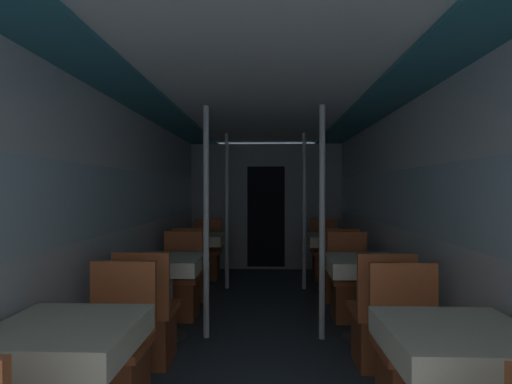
{
  "coord_description": "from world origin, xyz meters",
  "views": [
    {
      "loc": [
        0.04,
        -1.19,
        1.38
      ],
      "look_at": [
        -0.07,
        2.53,
        1.35
      ],
      "focal_mm": 28.0,
      "sensor_mm": 36.0,
      "label": 1
    }
  ],
  "objects": [
    {
      "name": "chair_left_far_2",
      "position": [
        -0.91,
        4.87,
        0.28
      ],
      "size": [
        0.43,
        0.43,
        0.9
      ],
      "rotation": [
        0.0,
        0.0,
        3.14
      ],
      "color": "brown",
      "rests_on": "ground_plane"
    },
    {
      "name": "support_pole_right_1",
      "position": [
        0.53,
        2.48,
        1.07
      ],
      "size": [
        0.06,
        0.06,
        2.14
      ],
      "color": "silver",
      "rests_on": "ground_plane"
    },
    {
      "name": "ceiling_panel",
      "position": [
        0.0,
        2.73,
        2.18
      ],
      "size": [
        2.62,
        8.27,
        0.07
      ],
      "color": "silver",
      "rests_on": "wall_left"
    },
    {
      "name": "wall_right",
      "position": [
        1.31,
        2.73,
        1.1
      ],
      "size": [
        0.05,
        8.27,
        2.14
      ],
      "color": "silver",
      "rests_on": "ground_plane"
    },
    {
      "name": "dining_table_right_1",
      "position": [
        0.91,
        2.48,
        0.62
      ],
      "size": [
        0.65,
        0.65,
        0.74
      ],
      "color": "#4C4C51",
      "rests_on": "ground_plane"
    },
    {
      "name": "chair_right_near_2",
      "position": [
        0.91,
        3.74,
        0.28
      ],
      "size": [
        0.43,
        0.43,
        0.9
      ],
      "color": "brown",
      "rests_on": "ground_plane"
    },
    {
      "name": "wall_left",
      "position": [
        -1.31,
        2.73,
        1.1
      ],
      "size": [
        0.05,
        8.27,
        2.14
      ],
      "color": "silver",
      "rests_on": "ground_plane"
    },
    {
      "name": "chair_left_far_1",
      "position": [
        -0.91,
        3.04,
        0.28
      ],
      "size": [
        0.43,
        0.43,
        0.9
      ],
      "rotation": [
        0.0,
        0.0,
        3.14
      ],
      "color": "brown",
      "rests_on": "ground_plane"
    },
    {
      "name": "support_pole_left_1",
      "position": [
        -0.53,
        2.48,
        1.07
      ],
      "size": [
        0.06,
        0.06,
        2.14
      ],
      "color": "silver",
      "rests_on": "ground_plane"
    },
    {
      "name": "chair_left_far_0",
      "position": [
        -0.91,
        1.21,
        0.28
      ],
      "size": [
        0.43,
        0.43,
        0.9
      ],
      "rotation": [
        0.0,
        0.0,
        3.14
      ],
      "color": "brown",
      "rests_on": "ground_plane"
    },
    {
      "name": "dining_table_left_0",
      "position": [
        -0.91,
        0.64,
        0.62
      ],
      "size": [
        0.65,
        0.65,
        0.74
      ],
      "color": "#4C4C51",
      "rests_on": "ground_plane"
    },
    {
      "name": "dining_table_left_1",
      "position": [
        -0.91,
        2.48,
        0.62
      ],
      "size": [
        0.65,
        0.65,
        0.74
      ],
      "color": "#4C4C51",
      "rests_on": "ground_plane"
    },
    {
      "name": "chair_left_near_2",
      "position": [
        -0.91,
        3.74,
        0.28
      ],
      "size": [
        0.43,
        0.43,
        0.9
      ],
      "color": "brown",
      "rests_on": "ground_plane"
    },
    {
      "name": "dining_table_right_0",
      "position": [
        0.91,
        0.64,
        0.62
      ],
      "size": [
        0.65,
        0.65,
        0.74
      ],
      "color": "#4C4C51",
      "rests_on": "ground_plane"
    },
    {
      "name": "support_pole_left_2",
      "position": [
        -0.53,
        4.31,
        1.07
      ],
      "size": [
        0.06,
        0.06,
        2.14
      ],
      "color": "silver",
      "rests_on": "ground_plane"
    },
    {
      "name": "chair_right_far_2",
      "position": [
        0.91,
        4.87,
        0.28
      ],
      "size": [
        0.43,
        0.43,
        0.9
      ],
      "rotation": [
        0.0,
        0.0,
        3.14
      ],
      "color": "brown",
      "rests_on": "ground_plane"
    },
    {
      "name": "chair_right_far_0",
      "position": [
        0.91,
        1.21,
        0.28
      ],
      "size": [
        0.43,
        0.43,
        0.9
      ],
      "rotation": [
        0.0,
        0.0,
        3.14
      ],
      "color": "brown",
      "rests_on": "ground_plane"
    },
    {
      "name": "support_pole_right_2",
      "position": [
        0.53,
        4.31,
        1.07
      ],
      "size": [
        0.06,
        0.06,
        2.14
      ],
      "color": "silver",
      "rests_on": "ground_plane"
    },
    {
      "name": "dining_table_left_2",
      "position": [
        -0.91,
        4.31,
        0.62
      ],
      "size": [
        0.65,
        0.65,
        0.74
      ],
      "color": "#4C4C51",
      "rests_on": "ground_plane"
    },
    {
      "name": "chair_right_far_1",
      "position": [
        0.91,
        3.04,
        0.28
      ],
      "size": [
        0.43,
        0.43,
        0.9
      ],
      "rotation": [
        0.0,
        0.0,
        3.14
      ],
      "color": "brown",
      "rests_on": "ground_plane"
    },
    {
      "name": "dining_table_right_2",
      "position": [
        0.91,
        4.31,
        0.62
      ],
      "size": [
        0.65,
        0.65,
        0.74
      ],
      "color": "#4C4C51",
      "rests_on": "ground_plane"
    },
    {
      "name": "chair_right_near_1",
      "position": [
        0.91,
        1.91,
        0.28
      ],
      "size": [
        0.43,
        0.43,
        0.9
      ],
      "color": "brown",
      "rests_on": "ground_plane"
    },
    {
      "name": "bulkhead_far",
      "position": [
        0.0,
        5.67,
        1.07
      ],
      "size": [
        2.57,
        0.09,
        2.14
      ],
      "color": "gray",
      "rests_on": "ground_plane"
    },
    {
      "name": "chair_left_near_1",
      "position": [
        -0.91,
        1.91,
        0.28
      ],
      "size": [
        0.43,
        0.43,
        0.9
      ],
      "color": "brown",
      "rests_on": "ground_plane"
    }
  ]
}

